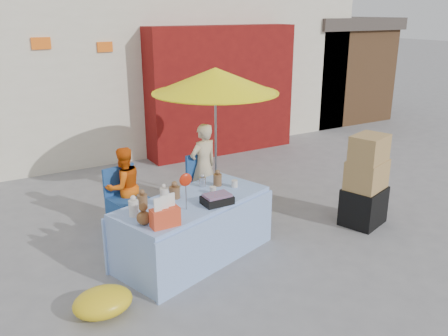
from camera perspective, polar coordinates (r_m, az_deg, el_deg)
ground at (r=5.84m, az=1.84°, el=-11.20°), size 80.00×80.00×0.00m
backdrop at (r=12.23m, az=-15.94°, el=18.83°), size 14.00×8.00×7.80m
market_table at (r=5.79m, az=-3.75°, el=-7.20°), size 2.15×1.48×1.18m
chair_left at (r=6.71m, az=-11.42°, el=-5.03°), size 0.56×0.56×0.85m
chair_right at (r=7.17m, az=-1.97°, el=-3.10°), size 0.56×0.56×0.85m
vendor_orange at (r=6.72m, az=-11.94°, el=-2.21°), size 0.62×0.53×1.13m
vendor_beige at (r=7.15m, az=-2.50°, el=0.23°), size 0.53×0.40×1.31m
umbrella at (r=7.13m, az=-1.05°, el=10.43°), size 1.90×1.90×2.09m
box_stack at (r=6.86m, az=16.68°, el=-1.84°), size 0.71×0.64×1.30m
tarp_bundle at (r=5.04m, az=-14.37°, el=-15.37°), size 0.73×0.66×0.27m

